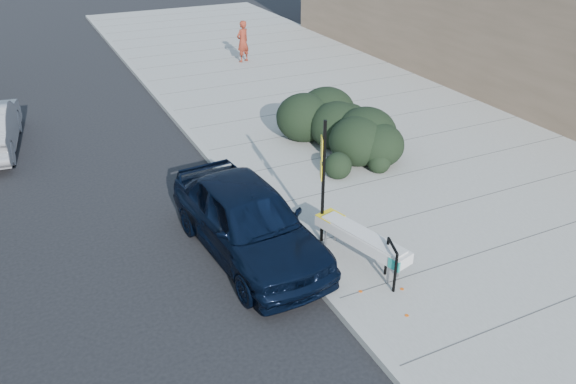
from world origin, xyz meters
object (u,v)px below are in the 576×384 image
at_px(bench, 361,238).
at_px(sedan_navy, 248,220).
at_px(bike_rack, 391,260).
at_px(sign_post, 323,176).
at_px(pedestrian, 243,41).

height_order(bench, sedan_navy, sedan_navy).
height_order(bench, bike_rack, bike_rack).
height_order(sign_post, pedestrian, sign_post).
relative_size(bench, sign_post, 0.84).
height_order(sign_post, sedan_navy, sign_post).
distance_m(bench, bike_rack, 0.93).
bearing_deg(bike_rack, sign_post, 122.15).
relative_size(bench, bike_rack, 2.66).
bearing_deg(sedan_navy, pedestrian, 63.90).
bearing_deg(bench, bike_rack, -97.01).
height_order(bike_rack, pedestrian, pedestrian).
height_order(bike_rack, sign_post, sign_post).
bearing_deg(bike_rack, pedestrian, 95.90).
xyz_separation_m(bench, sign_post, (-0.38, 1.08, 1.08)).
distance_m(bench, sedan_navy, 2.52).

